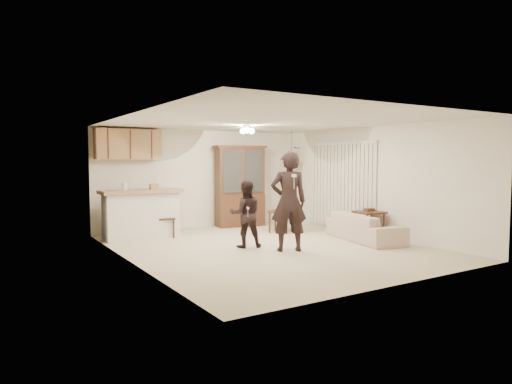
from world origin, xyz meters
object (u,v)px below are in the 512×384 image
sofa (365,224)px  china_hutch (240,187)px  chair_bar (165,225)px  side_table (369,225)px  chair_hutch_left (161,222)px  child (246,214)px  chair_hutch_right (281,219)px  adult (289,204)px

sofa → china_hutch: china_hutch is taller
chair_bar → china_hutch: bearing=29.6°
sofa → side_table: 0.26m
chair_bar → chair_hutch_left: size_ratio=1.04×
child → chair_hutch_right: 2.09m
sofa → chair_hutch_left: (-3.35, 3.37, -0.11)m
adult → chair_hutch_right: adult is taller
adult → china_hutch: (0.87, 3.37, 0.14)m
sofa → chair_bar: chair_bar is taller
adult → chair_hutch_right: (1.18, 1.94, -0.58)m
adult → side_table: 2.39m
child → sofa: bearing=-172.8°
chair_hutch_right → sofa: bearing=78.6°
china_hutch → side_table: (1.44, -3.21, -0.73)m
side_table → chair_hutch_left: chair_hutch_left is taller
child → chair_hutch_right: child is taller
sofa → adult: 2.14m
chair_bar → chair_hutch_left: chair_bar is taller
sofa → chair_hutch_right: 2.08m
chair_hutch_left → chair_hutch_right: bearing=10.1°
adult → chair_bar: bearing=-38.8°
child → chair_hutch_left: size_ratio=1.46×
child → side_table: (2.81, -0.60, -0.36)m
adult → child: bearing=-32.8°
china_hutch → side_table: size_ratio=3.11×
sofa → side_table: size_ratio=2.76×
child → side_table: child is taller
chair_bar → chair_hutch_right: chair_hutch_right is taller
chair_hutch_left → chair_hutch_right: size_ratio=0.81×
sofa → adult: size_ratio=1.04×
sofa → china_hutch: size_ratio=0.89×
chair_hutch_left → chair_hutch_right: 2.87m
chair_bar → side_table: bearing=-20.0°
china_hutch → chair_hutch_left: china_hutch is taller
adult → side_table: (2.31, 0.16, -0.58)m
child → side_table: 2.90m
adult → china_hutch: bearing=-80.9°
child → chair_hutch_left: bearing=-51.5°
sofa → chair_hutch_right: bearing=37.5°
china_hutch → chair_bar: (-2.31, -0.62, -0.77)m
child → chair_bar: 2.24m
child → china_hutch: bearing=-95.3°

